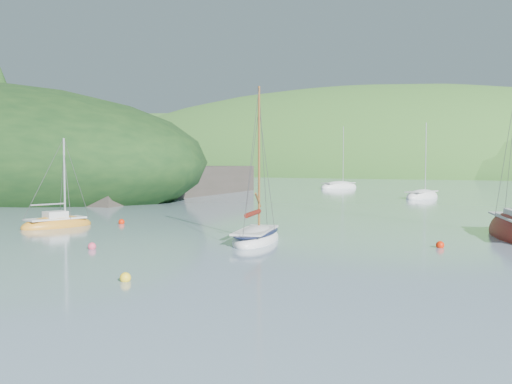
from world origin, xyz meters
The scene contains 7 objects.
ground centered at (0.00, 0.00, 0.00)m, with size 700.00×700.00×0.00m, color slate.
shoreline_hills centered at (-9.66, 172.42, 0.00)m, with size 690.00×135.00×56.00m.
daysailer_white centered at (1.41, 7.38, 0.20)m, with size 3.71×5.92×8.55m.
sailboat_yellow centered at (-12.51, 6.21, 0.16)m, with size 2.74×4.86×6.08m.
distant_sloop_a centered at (-1.26, 46.71, 0.16)m, with size 3.26×6.74×9.23m.
distant_sloop_c centered at (-18.83, 63.73, 0.18)m, with size 4.94×7.70×10.37m.
mooring_buoys centered at (-0.55, 4.77, 0.12)m, with size 20.80×13.84×0.40m.
Camera 1 is at (16.77, -17.13, 4.06)m, focal length 40.00 mm.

